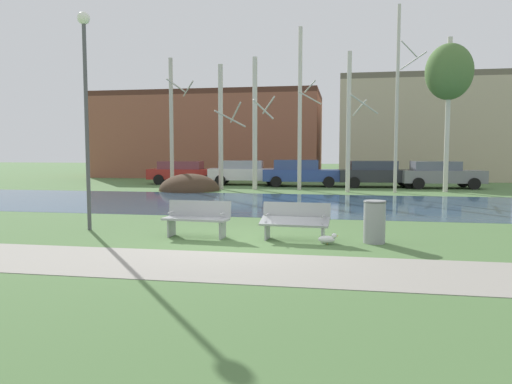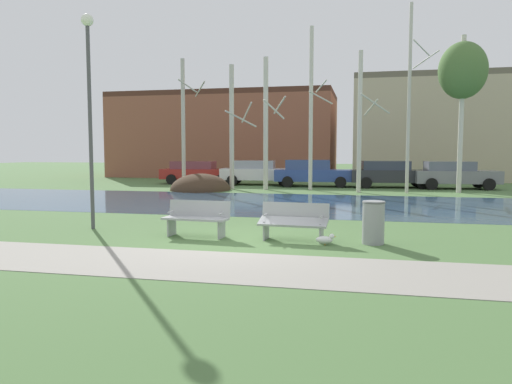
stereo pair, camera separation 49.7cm
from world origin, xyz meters
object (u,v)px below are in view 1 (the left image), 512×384
object	(u,v)px
bench_left	(197,218)
parked_suv_fifth_grey	(440,174)
parked_sedan_second_white	(246,172)
streetlamp	(86,87)
trash_bin	(374,221)
parked_van_nearest_red	(185,172)
seagull	(328,239)
parked_wagon_fourth_dark	(378,173)
bench_right	(295,220)
parked_hatch_third_blue	(300,173)

from	to	relation	value
bench_left	parked_suv_fifth_grey	bearing A→B (deg)	62.91
parked_sedan_second_white	streetlamp	bearing A→B (deg)	-92.27
trash_bin	parked_van_nearest_red	size ratio (longest dim) A/B	0.20
parked_sedan_second_white	bench_left	bearing A→B (deg)	-82.35
streetlamp	parked_van_nearest_red	distance (m)	18.30
seagull	parked_sedan_second_white	xyz separation A→B (m)	(-5.58, 18.51, 0.67)
streetlamp	parked_wagon_fourth_dark	distance (m)	19.28
parked_suv_fifth_grey	streetlamp	bearing A→B (deg)	-125.54
bench_right	seagull	size ratio (longest dim) A/B	3.62
bench_left	seagull	xyz separation A→B (m)	(3.15, -0.43, -0.34)
bench_right	parked_hatch_third_blue	bearing A→B (deg)	94.51
trash_bin	parked_wagon_fourth_dark	size ratio (longest dim) A/B	0.20
parked_wagon_fourth_dark	parked_suv_fifth_grey	world-z (taller)	parked_wagon_fourth_dark
parked_sedan_second_white	bench_right	bearing A→B (deg)	-75.11
bench_left	seagull	distance (m)	3.19
bench_left	seagull	bearing A→B (deg)	-7.80
seagull	parked_hatch_third_blue	xyz separation A→B (m)	(-2.14, 17.86, 0.69)
parked_hatch_third_blue	parked_wagon_fourth_dark	size ratio (longest dim) A/B	0.99
parked_van_nearest_red	parked_wagon_fourth_dark	world-z (taller)	parked_wagon_fourth_dark
parked_sedan_second_white	parked_suv_fifth_grey	xyz separation A→B (m)	(11.27, -0.81, 0.00)
trash_bin	parked_hatch_third_blue	bearing A→B (deg)	100.32
parked_wagon_fourth_dark	bench_right	bearing A→B (deg)	-99.94
streetlamp	parked_van_nearest_red	world-z (taller)	streetlamp
seagull	parked_wagon_fourth_dark	distance (m)	18.14
trash_bin	streetlamp	distance (m)	8.01
seagull	parked_wagon_fourth_dark	xyz separation A→B (m)	(2.31, 17.98, 0.67)
seagull	trash_bin	bearing A→B (deg)	21.50
bench_left	parked_suv_fifth_grey	size ratio (longest dim) A/B	0.36
parked_sedan_second_white	parked_hatch_third_blue	size ratio (longest dim) A/B	1.02
streetlamp	parked_suv_fifth_grey	world-z (taller)	streetlamp
parked_hatch_third_blue	streetlamp	bearing A→B (deg)	-103.73
trash_bin	streetlamp	world-z (taller)	streetlamp
streetlamp	bench_right	bearing A→B (deg)	-5.50
parked_hatch_third_blue	seagull	bearing A→B (deg)	-83.15
bench_left	parked_wagon_fourth_dark	xyz separation A→B (m)	(5.45, 17.54, 0.33)
bench_left	parked_suv_fifth_grey	world-z (taller)	parked_suv_fifth_grey
seagull	parked_sedan_second_white	size ratio (longest dim) A/B	0.09
parked_wagon_fourth_dark	seagull	bearing A→B (deg)	-97.31
bench_right	parked_suv_fifth_grey	bearing A→B (deg)	69.50
trash_bin	parked_wagon_fourth_dark	distance (m)	17.62
seagull	parked_suv_fifth_grey	world-z (taller)	parked_suv_fifth_grey
parked_van_nearest_red	parked_wagon_fourth_dark	size ratio (longest dim) A/B	1.03
trash_bin	parked_hatch_third_blue	distance (m)	17.74
parked_hatch_third_blue	parked_van_nearest_red	bearing A→B (deg)	173.35
parked_van_nearest_red	parked_sedan_second_white	xyz separation A→B (m)	(3.97, -0.21, 0.03)
parked_hatch_third_blue	parked_wagon_fourth_dark	xyz separation A→B (m)	(4.45, 0.12, -0.01)
trash_bin	parked_suv_fifth_grey	world-z (taller)	parked_suv_fifth_grey
bench_right	parked_suv_fifth_grey	size ratio (longest dim) A/B	0.36
parked_van_nearest_red	parked_wagon_fourth_dark	bearing A→B (deg)	-3.59
parked_wagon_fourth_dark	parked_suv_fifth_grey	bearing A→B (deg)	-4.54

